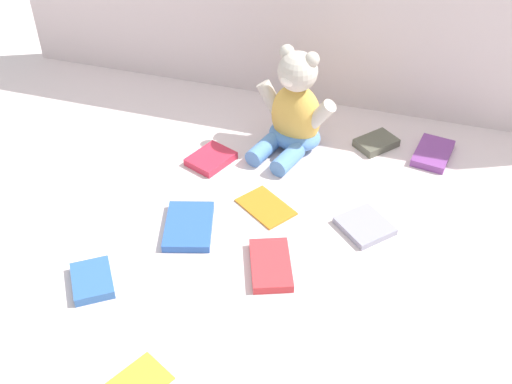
{
  "coord_description": "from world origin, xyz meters",
  "views": [
    {
      "loc": [
        0.28,
        -1.0,
        0.89
      ],
      "look_at": [
        -0.0,
        -0.1,
        0.1
      ],
      "focal_mm": 43.7,
      "sensor_mm": 36.0,
      "label": 1
    }
  ],
  "objects_px": {
    "book_case_2": "(211,159)",
    "book_case_6": "(271,265)",
    "book_case_7": "(267,206)",
    "book_case_0": "(433,153)",
    "book_case_3": "(189,226)",
    "book_case_5": "(365,226)",
    "book_case_4": "(376,143)",
    "book_case_8": "(92,281)",
    "teddy_bear": "(294,113)"
  },
  "relations": [
    {
      "from": "teddy_bear",
      "to": "book_case_2",
      "type": "relative_size",
      "value": 2.49
    },
    {
      "from": "book_case_4",
      "to": "book_case_8",
      "type": "relative_size",
      "value": 0.98
    },
    {
      "from": "book_case_2",
      "to": "book_case_7",
      "type": "bearing_deg",
      "value": -12.72
    },
    {
      "from": "book_case_5",
      "to": "book_case_8",
      "type": "bearing_deg",
      "value": 165.6
    },
    {
      "from": "teddy_bear",
      "to": "book_case_6",
      "type": "height_order",
      "value": "teddy_bear"
    },
    {
      "from": "book_case_7",
      "to": "book_case_8",
      "type": "xyz_separation_m",
      "value": [
        -0.25,
        -0.31,
        0.0
      ]
    },
    {
      "from": "teddy_bear",
      "to": "book_case_4",
      "type": "bearing_deg",
      "value": 32.66
    },
    {
      "from": "teddy_bear",
      "to": "book_case_4",
      "type": "height_order",
      "value": "teddy_bear"
    },
    {
      "from": "teddy_bear",
      "to": "book_case_4",
      "type": "xyz_separation_m",
      "value": [
        0.2,
        0.06,
        -0.08
      ]
    },
    {
      "from": "book_case_2",
      "to": "book_case_7",
      "type": "height_order",
      "value": "book_case_2"
    },
    {
      "from": "book_case_0",
      "to": "book_case_2",
      "type": "relative_size",
      "value": 1.23
    },
    {
      "from": "book_case_4",
      "to": "book_case_8",
      "type": "height_order",
      "value": "same"
    },
    {
      "from": "book_case_4",
      "to": "book_case_6",
      "type": "xyz_separation_m",
      "value": [
        -0.13,
        -0.47,
        -0.0
      ]
    },
    {
      "from": "book_case_4",
      "to": "book_case_8",
      "type": "distance_m",
      "value": 0.75
    },
    {
      "from": "book_case_8",
      "to": "book_case_3",
      "type": "bearing_deg",
      "value": -155.79
    },
    {
      "from": "book_case_5",
      "to": "book_case_6",
      "type": "relative_size",
      "value": 0.76
    },
    {
      "from": "book_case_4",
      "to": "book_case_6",
      "type": "bearing_deg",
      "value": 113.97
    },
    {
      "from": "book_case_3",
      "to": "book_case_5",
      "type": "bearing_deg",
      "value": -178.83
    },
    {
      "from": "book_case_2",
      "to": "book_case_4",
      "type": "height_order",
      "value": "book_case_4"
    },
    {
      "from": "book_case_0",
      "to": "book_case_2",
      "type": "xyz_separation_m",
      "value": [
        -0.5,
        -0.18,
        0.0
      ]
    },
    {
      "from": "book_case_0",
      "to": "book_case_6",
      "type": "xyz_separation_m",
      "value": [
        -0.27,
        -0.46,
        0.0
      ]
    },
    {
      "from": "book_case_4",
      "to": "book_case_6",
      "type": "relative_size",
      "value": 0.73
    },
    {
      "from": "teddy_bear",
      "to": "book_case_2",
      "type": "distance_m",
      "value": 0.22
    },
    {
      "from": "book_case_6",
      "to": "book_case_7",
      "type": "relative_size",
      "value": 1.09
    },
    {
      "from": "book_case_2",
      "to": "book_case_4",
      "type": "distance_m",
      "value": 0.4
    },
    {
      "from": "book_case_0",
      "to": "book_case_7",
      "type": "height_order",
      "value": "book_case_0"
    },
    {
      "from": "book_case_3",
      "to": "book_case_8",
      "type": "xyz_separation_m",
      "value": [
        -0.12,
        -0.19,
        0.0
      ]
    },
    {
      "from": "book_case_2",
      "to": "book_case_4",
      "type": "bearing_deg",
      "value": 48.2
    },
    {
      "from": "book_case_7",
      "to": "book_case_8",
      "type": "distance_m",
      "value": 0.4
    },
    {
      "from": "book_case_2",
      "to": "book_case_6",
      "type": "relative_size",
      "value": 0.78
    },
    {
      "from": "book_case_3",
      "to": "book_case_8",
      "type": "distance_m",
      "value": 0.23
    },
    {
      "from": "book_case_7",
      "to": "book_case_6",
      "type": "bearing_deg",
      "value": -127.18
    },
    {
      "from": "book_case_6",
      "to": "book_case_3",
      "type": "bearing_deg",
      "value": -37.15
    },
    {
      "from": "book_case_2",
      "to": "book_case_6",
      "type": "distance_m",
      "value": 0.37
    },
    {
      "from": "book_case_6",
      "to": "book_case_8",
      "type": "height_order",
      "value": "same"
    },
    {
      "from": "book_case_0",
      "to": "book_case_8",
      "type": "distance_m",
      "value": 0.83
    },
    {
      "from": "book_case_3",
      "to": "book_case_8",
      "type": "height_order",
      "value": "book_case_8"
    },
    {
      "from": "book_case_3",
      "to": "book_case_5",
      "type": "relative_size",
      "value": 1.4
    },
    {
      "from": "teddy_bear",
      "to": "book_case_0",
      "type": "relative_size",
      "value": 2.03
    },
    {
      "from": "book_case_0",
      "to": "book_case_3",
      "type": "bearing_deg",
      "value": -129.51
    },
    {
      "from": "book_case_5",
      "to": "book_case_6",
      "type": "height_order",
      "value": "book_case_6"
    },
    {
      "from": "book_case_2",
      "to": "teddy_bear",
      "type": "bearing_deg",
      "value": 57.98
    },
    {
      "from": "teddy_bear",
      "to": "book_case_7",
      "type": "bearing_deg",
      "value": -72.1
    },
    {
      "from": "book_case_3",
      "to": "teddy_bear",
      "type": "bearing_deg",
      "value": -126.45
    },
    {
      "from": "teddy_bear",
      "to": "book_case_8",
      "type": "relative_size",
      "value": 2.59
    },
    {
      "from": "book_case_4",
      "to": "book_case_5",
      "type": "xyz_separation_m",
      "value": [
        0.02,
        -0.3,
        -0.0
      ]
    },
    {
      "from": "book_case_8",
      "to": "book_case_2",
      "type": "bearing_deg",
      "value": -135.38
    },
    {
      "from": "teddy_bear",
      "to": "book_case_3",
      "type": "bearing_deg",
      "value": -93.9
    },
    {
      "from": "book_case_2",
      "to": "book_case_6",
      "type": "height_order",
      "value": "same"
    },
    {
      "from": "teddy_bear",
      "to": "book_case_8",
      "type": "height_order",
      "value": "teddy_bear"
    }
  ]
}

